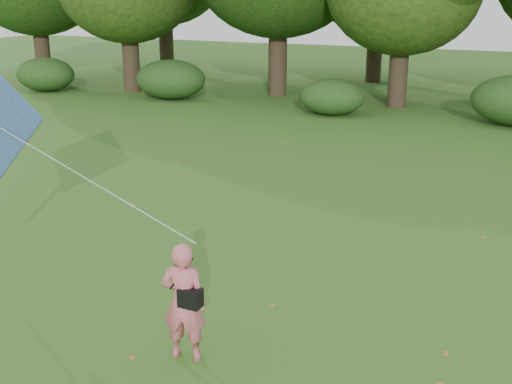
% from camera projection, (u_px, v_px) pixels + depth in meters
% --- Properties ---
extents(ground, '(100.00, 100.00, 0.00)m').
position_uv_depth(ground, '(227.00, 327.00, 9.63)').
color(ground, '#265114').
rests_on(ground, ground).
extents(man_kite_flyer, '(0.69, 0.53, 1.69)m').
position_uv_depth(man_kite_flyer, '(184.00, 302.00, 8.59)').
color(man_kite_flyer, '#D4636E').
rests_on(man_kite_flyer, ground).
extents(crossbody_bag, '(0.43, 0.20, 0.69)m').
position_uv_depth(crossbody_bag, '(190.00, 297.00, 8.49)').
color(crossbody_bag, black).
rests_on(crossbody_bag, ground).
extents(shrub_band, '(39.15, 3.22, 1.88)m').
position_uv_depth(shrub_band, '(416.00, 97.00, 24.92)').
color(shrub_band, '#264919').
rests_on(shrub_band, ground).
extents(fallen_leaves, '(9.60, 13.99, 0.01)m').
position_uv_depth(fallen_leaves, '(318.00, 247.00, 12.61)').
color(fallen_leaves, olive).
rests_on(fallen_leaves, ground).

